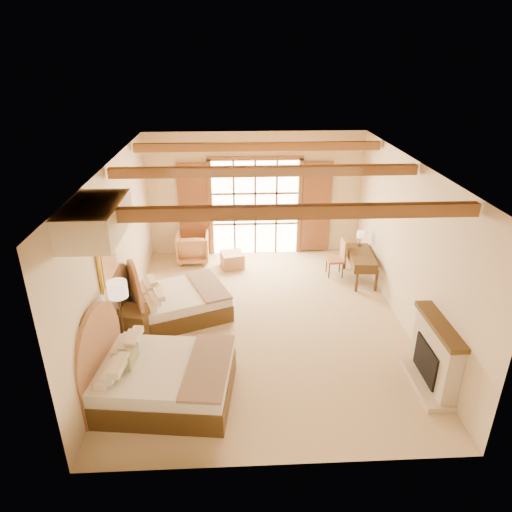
{
  "coord_description": "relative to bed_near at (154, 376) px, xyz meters",
  "views": [
    {
      "loc": [
        -0.55,
        -7.83,
        5.02
      ],
      "look_at": [
        -0.14,
        0.2,
        1.36
      ],
      "focal_mm": 32.0,
      "sensor_mm": 36.0,
      "label": 1
    }
  ],
  "objects": [
    {
      "name": "ceiling_beams",
      "position": [
        1.85,
        2.11,
        2.67
      ],
      "size": [
        5.39,
        4.6,
        0.18
      ],
      "primitive_type": null,
      "color": "brown",
      "rests_on": "ceiling"
    },
    {
      "name": "desk_chair",
      "position": [
        3.72,
        4.1,
        -0.13
      ],
      "size": [
        0.43,
        0.43,
        0.92
      ],
      "rotation": [
        0.0,
        0.0,
        0.05
      ],
      "color": "#9C6B44",
      "rests_on": "floor"
    },
    {
      "name": "floor",
      "position": [
        1.85,
        2.11,
        -0.41
      ],
      "size": [
        7.0,
        7.0,
        0.0
      ],
      "primitive_type": "plane",
      "color": "#CBB18B",
      "rests_on": "ground"
    },
    {
      "name": "wall_right",
      "position": [
        4.6,
        2.11,
        1.19
      ],
      "size": [
        0.0,
        7.0,
        7.0
      ],
      "primitive_type": "plane",
      "rotation": [
        1.57,
        0.0,
        -1.57
      ],
      "color": "beige",
      "rests_on": "ground"
    },
    {
      "name": "french_doors",
      "position": [
        1.85,
        5.55,
        0.84
      ],
      "size": [
        3.95,
        0.08,
        2.6
      ],
      "color": "white",
      "rests_on": "ground"
    },
    {
      "name": "wall_back",
      "position": [
        1.85,
        5.61,
        1.19
      ],
      "size": [
        5.5,
        0.0,
        5.5
      ],
      "primitive_type": "plane",
      "rotation": [
        1.57,
        0.0,
        0.0
      ],
      "color": "beige",
      "rests_on": "ground"
    },
    {
      "name": "fireplace",
      "position": [
        4.44,
        0.11,
        0.1
      ],
      "size": [
        0.46,
        1.4,
        1.16
      ],
      "color": "#C1AF98",
      "rests_on": "ground"
    },
    {
      "name": "painting",
      "position": [
        -0.86,
        1.36,
        1.34
      ],
      "size": [
        0.06,
        0.95,
        0.75
      ],
      "color": "gold",
      "rests_on": "wall_left"
    },
    {
      "name": "ottoman",
      "position": [
        1.22,
        4.68,
        -0.22
      ],
      "size": [
        0.63,
        0.63,
        0.38
      ],
      "primitive_type": "cube",
      "rotation": [
        0.0,
        0.0,
        0.23
      ],
      "color": "#AD7C51",
      "rests_on": "floor"
    },
    {
      "name": "armchair",
      "position": [
        0.21,
        5.11,
        -0.04
      ],
      "size": [
        0.82,
        0.84,
        0.75
      ],
      "primitive_type": "imported",
      "rotation": [
        0.0,
        0.0,
        -3.12
      ],
      "color": "tan",
      "rests_on": "floor"
    },
    {
      "name": "bed_near",
      "position": [
        0.0,
        0.0,
        0.0
      ],
      "size": [
        2.25,
        1.8,
        1.37
      ],
      "rotation": [
        0.0,
        0.0,
        -0.12
      ],
      "color": "#4B3317",
      "rests_on": "floor"
    },
    {
      "name": "ceiling",
      "position": [
        1.85,
        2.11,
        2.79
      ],
      "size": [
        7.0,
        7.0,
        0.0
      ],
      "primitive_type": "plane",
      "rotation": [
        3.14,
        0.0,
        0.0
      ],
      "color": "#B98037",
      "rests_on": "ground"
    },
    {
      "name": "bed_far",
      "position": [
        0.02,
        2.44,
        -0.05
      ],
      "size": [
        2.3,
        1.95,
        1.21
      ],
      "rotation": [
        0.0,
        0.0,
        0.37
      ],
      "color": "#4B3317",
      "rests_on": "floor"
    },
    {
      "name": "nightstand",
      "position": [
        -0.58,
        1.59,
        -0.09
      ],
      "size": [
        0.63,
        0.63,
        0.65
      ],
      "primitive_type": "cube",
      "rotation": [
        0.0,
        0.0,
        -0.19
      ],
      "color": "#4B3317",
      "rests_on": "floor"
    },
    {
      "name": "floor_lamp",
      "position": [
        -0.65,
        0.99,
        0.91
      ],
      "size": [
        0.33,
        0.33,
        1.55
      ],
      "color": "#362C19",
      "rests_on": "floor"
    },
    {
      "name": "wall_left",
      "position": [
        -0.9,
        2.11,
        1.19
      ],
      "size": [
        0.0,
        7.0,
        7.0
      ],
      "primitive_type": "plane",
      "rotation": [
        1.57,
        0.0,
        1.57
      ],
      "color": "beige",
      "rests_on": "ground"
    },
    {
      "name": "desk_lamp",
      "position": [
        4.32,
        4.31,
        0.54
      ],
      "size": [
        0.18,
        0.18,
        0.36
      ],
      "color": "#362C19",
      "rests_on": "desk"
    },
    {
      "name": "canopy_valance",
      "position": [
        -0.55,
        0.11,
        2.54
      ],
      "size": [
        0.7,
        1.4,
        0.45
      ],
      "primitive_type": "cube",
      "color": "#F3E3C5",
      "rests_on": "ceiling"
    },
    {
      "name": "desk",
      "position": [
        4.24,
        3.84,
        -0.05
      ],
      "size": [
        0.63,
        1.29,
        0.68
      ],
      "rotation": [
        0.0,
        0.0,
        -0.08
      ],
      "color": "#4B3317",
      "rests_on": "floor"
    }
  ]
}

